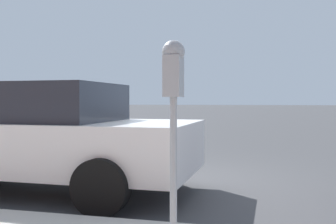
# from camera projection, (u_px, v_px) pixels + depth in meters

# --- Properties ---
(ground_plane) EXTENTS (220.00, 220.00, 0.00)m
(ground_plane) POSITION_uv_depth(u_px,v_px,m) (163.00, 184.00, 5.94)
(ground_plane) COLOR #424244
(parking_meter) EXTENTS (0.21, 0.19, 1.63)m
(parking_meter) POSITION_uv_depth(u_px,v_px,m) (173.00, 87.00, 3.25)
(parking_meter) COLOR gray
(parking_meter) RESTS_ON sidewalk
(car_white) EXTENTS (2.09, 4.38, 1.49)m
(car_white) POSITION_uv_depth(u_px,v_px,m) (36.00, 134.00, 5.46)
(car_white) COLOR silver
(car_white) RESTS_ON ground_plane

